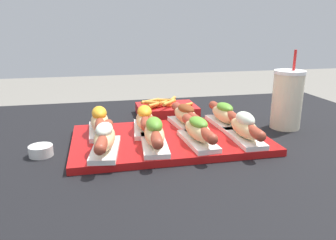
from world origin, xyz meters
TOP-DOWN VIEW (x-y plane):
  - serving_tray at (-0.06, -0.02)m, footprint 0.51×0.31m
  - hot_dog_0 at (-0.23, -0.10)m, footprint 0.08×0.20m
  - hot_dog_1 at (-0.11, -0.09)m, footprint 0.07×0.20m
  - hot_dog_2 at (0.00, -0.09)m, footprint 0.07×0.20m
  - hot_dog_3 at (0.12, -0.09)m, footprint 0.06×0.20m
  - hot_dog_4 at (-0.24, 0.05)m, footprint 0.06×0.20m
  - hot_dog_5 at (-0.12, 0.04)m, footprint 0.08×0.20m
  - hot_dog_6 at (0.01, 0.05)m, footprint 0.08×0.20m
  - hot_dog_7 at (0.12, 0.04)m, footprint 0.07×0.20m
  - sauce_bowl at (-0.39, -0.05)m, footprint 0.06×0.06m
  - drink_cup at (0.32, 0.03)m, footprint 0.09×0.09m
  - fries_basket at (-0.01, 0.25)m, footprint 0.21×0.14m

SIDE VIEW (x-z plane):
  - serving_tray at x=-0.06m, z-range 0.72..0.74m
  - sauce_bowl at x=-0.39m, z-range 0.72..0.74m
  - fries_basket at x=-0.01m, z-range 0.71..0.77m
  - hot_dog_6 at x=0.01m, z-range 0.73..0.80m
  - hot_dog_2 at x=0.00m, z-range 0.73..0.80m
  - hot_dog_7 at x=0.12m, z-range 0.73..0.80m
  - hot_dog_0 at x=-0.23m, z-range 0.73..0.80m
  - hot_dog_5 at x=-0.12m, z-range 0.73..0.81m
  - hot_dog_1 at x=-0.11m, z-range 0.73..0.81m
  - hot_dog_4 at x=-0.24m, z-range 0.73..0.81m
  - hot_dog_3 at x=0.12m, z-range 0.73..0.81m
  - drink_cup at x=0.32m, z-range 0.69..0.93m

